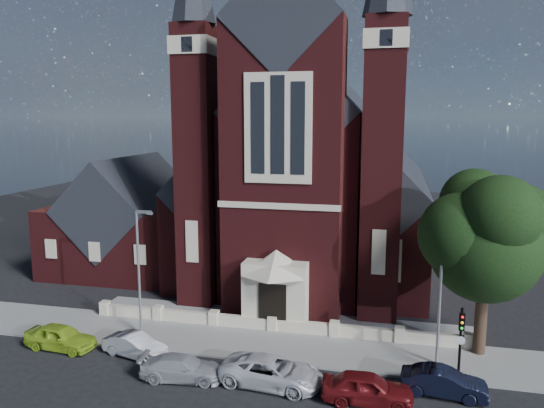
# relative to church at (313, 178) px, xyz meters

# --- Properties ---
(ground) EXTENTS (120.00, 120.00, 0.00)m
(ground) POSITION_rel_church_xyz_m (0.00, -7.94, -8.19)
(ground) COLOR black
(ground) RESTS_ON ground
(pavement_strip) EXTENTS (60.00, 5.00, 0.12)m
(pavement_strip) POSITION_rel_church_xyz_m (0.00, -18.44, -8.19)
(pavement_strip) COLOR gray
(pavement_strip) RESTS_ON ground
(forecourt_paving) EXTENTS (26.00, 3.00, 0.14)m
(forecourt_paving) POSITION_rel_church_xyz_m (0.00, -14.44, -8.19)
(forecourt_paving) COLOR gray
(forecourt_paving) RESTS_ON ground
(forecourt_wall) EXTENTS (24.00, 0.40, 0.90)m
(forecourt_wall) POSITION_rel_church_xyz_m (0.00, -16.44, -8.19)
(forecourt_wall) COLOR beige
(forecourt_wall) RESTS_ON ground
(church) EXTENTS (20.01, 34.90, 29.20)m
(church) POSITION_rel_church_xyz_m (0.00, 0.00, 0.00)
(church) COLOR #451214
(church) RESTS_ON ground
(parish_hall) EXTENTS (12.00, 12.20, 10.24)m
(parish_hall) POSITION_rel_church_xyz_m (-16.00, -4.94, -4.17)
(parish_hall) COLOR #451214
(parish_hall) RESTS_ON ground
(street_tree) EXTENTS (6.40, 6.60, 10.70)m
(street_tree) POSITION_rel_church_xyz_m (12.60, -17.23, -1.23)
(street_tree) COLOR black
(street_tree) RESTS_ON ground
(street_lamp_left) EXTENTS (1.16, 0.22, 8.09)m
(street_lamp_left) POSITION_rel_church_xyz_m (-7.91, -18.94, -3.59)
(street_lamp_left) COLOR gray
(street_lamp_left) RESTS_ON ground
(street_lamp_right) EXTENTS (1.16, 0.22, 8.09)m
(street_lamp_right) POSITION_rel_church_xyz_m (10.09, -18.94, -3.59)
(street_lamp_right) COLOR gray
(street_lamp_right) RESTS_ON ground
(traffic_signal) EXTENTS (0.28, 0.42, 4.00)m
(traffic_signal) POSITION_rel_church_xyz_m (11.00, -20.52, -5.60)
(traffic_signal) COLOR black
(traffic_signal) RESTS_ON ground
(car_lime_van) EXTENTS (4.46, 2.07, 1.48)m
(car_lime_van) POSITION_rel_church_xyz_m (-11.76, -21.87, -7.44)
(car_lime_van) COLOR #9EC627
(car_lime_van) RESTS_ON ground
(car_silver_a) EXTENTS (4.20, 2.35, 1.31)m
(car_silver_a) POSITION_rel_church_xyz_m (-6.92, -21.77, -7.53)
(car_silver_a) COLOR #B7BAC0
(car_silver_a) RESTS_ON ground
(car_silver_b) EXTENTS (4.63, 2.31, 1.29)m
(car_silver_b) POSITION_rel_church_xyz_m (-3.22, -23.70, -7.54)
(car_silver_b) COLOR #A7A8AF
(car_silver_b) RESTS_ON ground
(car_white_suv) EXTENTS (5.57, 3.00, 1.49)m
(car_white_suv) POSITION_rel_church_xyz_m (1.53, -23.20, -7.44)
(car_white_suv) COLOR silver
(car_white_suv) RESTS_ON ground
(car_dark_red) EXTENTS (4.52, 2.00, 1.51)m
(car_dark_red) POSITION_rel_church_xyz_m (6.43, -23.79, -7.43)
(car_dark_red) COLOR maroon
(car_dark_red) RESTS_ON ground
(car_navy) EXTENTS (4.32, 1.85, 1.39)m
(car_navy) POSITION_rel_church_xyz_m (10.10, -22.25, -7.49)
(car_navy) COLOR black
(car_navy) RESTS_ON ground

